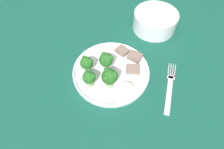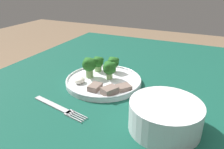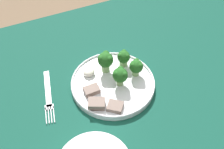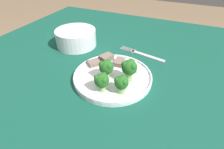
% 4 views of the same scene
% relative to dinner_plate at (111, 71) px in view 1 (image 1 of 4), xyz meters
% --- Properties ---
extents(ground_plane, '(8.00, 8.00, 0.00)m').
position_rel_dinner_plate_xyz_m(ground_plane, '(0.01, 0.09, -0.73)').
color(ground_plane, '#7F664C').
extents(table, '(1.19, 0.99, 0.72)m').
position_rel_dinner_plate_xyz_m(table, '(0.01, 0.09, -0.10)').
color(table, '#114738').
rests_on(table, ground_plane).
extents(dinner_plate, '(0.24, 0.24, 0.02)m').
position_rel_dinner_plate_xyz_m(dinner_plate, '(0.00, 0.00, 0.00)').
color(dinner_plate, white).
rests_on(dinner_plate, table).
extents(fork, '(0.05, 0.18, 0.00)m').
position_rel_dinner_plate_xyz_m(fork, '(0.18, -0.04, -0.01)').
color(fork, '#B2B2B7').
rests_on(fork, table).
extents(cream_bowl, '(0.16, 0.16, 0.07)m').
position_rel_dinner_plate_xyz_m(cream_bowl, '(0.14, 0.22, 0.02)').
color(cream_bowl, silver).
rests_on(cream_bowl, table).
extents(broccoli_floret_near_rim_left, '(0.04, 0.04, 0.06)m').
position_rel_dinner_plate_xyz_m(broccoli_floret_near_rim_left, '(-0.02, 0.01, 0.04)').
color(broccoli_floret_near_rim_left, '#7FA866').
rests_on(broccoli_floret_near_rim_left, dinner_plate).
extents(broccoli_floret_center_left, '(0.05, 0.04, 0.07)m').
position_rel_dinner_plate_xyz_m(broccoli_floret_center_left, '(-0.00, -0.05, 0.05)').
color(broccoli_floret_center_left, '#7FA866').
rests_on(broccoli_floret_center_left, dinner_plate).
extents(broccoli_floret_back_left, '(0.04, 0.04, 0.05)m').
position_rel_dinner_plate_xyz_m(broccoli_floret_back_left, '(-0.06, -0.05, 0.03)').
color(broccoli_floret_back_left, '#7FA866').
rests_on(broccoli_floret_back_left, dinner_plate).
extents(broccoli_floret_front_left, '(0.04, 0.04, 0.05)m').
position_rel_dinner_plate_xyz_m(broccoli_floret_front_left, '(-0.07, -0.00, 0.04)').
color(broccoli_floret_front_left, '#7FA866').
rests_on(broccoli_floret_front_left, dinner_plate).
extents(meat_slice_front_slice, '(0.04, 0.03, 0.02)m').
position_rel_dinner_plate_xyz_m(meat_slice_front_slice, '(0.07, 0.01, 0.01)').
color(meat_slice_front_slice, '#756056').
rests_on(meat_slice_front_slice, dinner_plate).
extents(meat_slice_middle_slice, '(0.05, 0.05, 0.01)m').
position_rel_dinner_plate_xyz_m(meat_slice_middle_slice, '(0.03, 0.08, 0.01)').
color(meat_slice_middle_slice, '#756056').
rests_on(meat_slice_middle_slice, dinner_plate).
extents(meat_slice_rear_slice, '(0.05, 0.05, 0.02)m').
position_rel_dinner_plate_xyz_m(meat_slice_rear_slice, '(0.07, 0.06, 0.01)').
color(meat_slice_rear_slice, '#756056').
rests_on(meat_slice_rear_slice, dinner_plate).
extents(sauce_dollop, '(0.03, 0.03, 0.02)m').
position_rel_dinner_plate_xyz_m(sauce_dollop, '(0.05, -0.06, 0.01)').
color(sauce_dollop, silver).
rests_on(sauce_dollop, dinner_plate).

